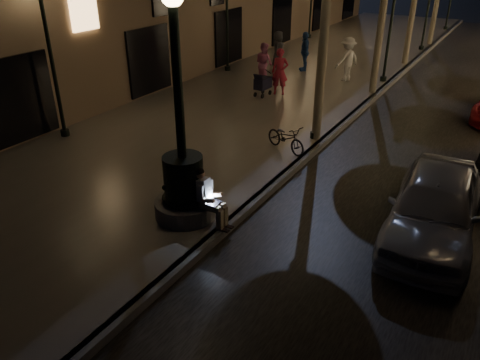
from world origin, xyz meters
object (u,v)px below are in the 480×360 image
Objects in this scene: lamp_left_b at (227,5)px; seated_man_laptop at (207,195)px; lamp_left_a at (48,41)px; pedestrian_dark at (278,49)px; pedestrian_red at (280,72)px; pedestrian_white at (347,59)px; lamp_curb_b at (393,11)px; lamp_curb_a at (322,42)px; bicycle at (286,138)px; fountain_lamppost at (183,177)px; pedestrian_pink at (264,63)px; stroller at (263,83)px; pedestrian_blue at (305,51)px; car_front at (434,207)px.

seated_man_laptop is at bearing -59.70° from lamp_left_b.
lamp_left_a is 2.75× the size of pedestrian_dark.
pedestrian_white reaches higher than pedestrian_red.
lamp_curb_b is 2.50× the size of pedestrian_white.
lamp_left_b is 5.01m from pedestrian_red.
lamp_curb_b is at bearing 145.09° from pedestrian_white.
lamp_curb_a reaches higher than bicycle.
pedestrian_red reaches higher than bicycle.
fountain_lamppost is 2.71× the size of pedestrian_white.
pedestrian_red is at bearing 63.01° from lamp_left_a.
lamp_left_a is 2.59× the size of pedestrian_red.
pedestrian_pink is at bearing 179.87° from pedestrian_dark.
pedestrian_pink is at bearing -22.79° from lamp_left_b.
fountain_lamppost is at bearing 180.00° from seated_man_laptop.
fountain_lamppost reaches higher than stroller.
lamp_left_a is at bearing 162.65° from fountain_lamppost.
pedestrian_dark reaches higher than stroller.
lamp_left_a is 1.00× the size of lamp_left_b.
fountain_lamppost reaches higher than pedestrian_white.
pedestrian_blue is 1.42m from pedestrian_dark.
lamp_left_a is at bearing 164.08° from seated_man_laptop.
seated_man_laptop is at bearing -90.84° from lamp_curb_a.
pedestrian_red reaches higher than car_front.
stroller is 0.68× the size of bicycle.
lamp_left_a is 12.52m from pedestrian_blue.
seated_man_laptop is at bearing 33.41° from pedestrian_white.
pedestrian_red is at bearing 130.03° from lamp_curb_a.
pedestrian_red is at bearing 56.73° from stroller.
lamp_curb_b is at bearing 58.97° from pedestrian_blue.
pedestrian_dark is at bearing 50.23° from bicycle.
fountain_lamppost is at bearing -176.99° from pedestrian_dark.
stroller is 2.00m from pedestrian_pink.
seated_man_laptop is 4.62m from bicycle.
seated_man_laptop is at bearing 135.50° from pedestrian_pink.
lamp_curb_a is 9.07m from pedestrian_blue.
lamp_curb_a reaches higher than stroller.
pedestrian_blue is at bearing 121.92° from car_front.
fountain_lamppost is 1.16× the size of car_front.
fountain_lamppost reaches higher than lamp_left_b.
lamp_curb_b reaches higher than stroller.
stroller is at bearing -126.69° from lamp_curb_b.
pedestrian_red is 1.05× the size of pedestrian_pink.
lamp_left_a reaches higher than pedestrian_white.
fountain_lamppost reaches higher than seated_man_laptop.
pedestrian_red is at bearing -126.58° from lamp_curb_b.
lamp_curb_a is 1.07× the size of car_front.
lamp_curb_b reaches higher than pedestrian_red.
stroller is 5.60m from bicycle.
pedestrian_white is at bearing 29.83° from bicycle.
fountain_lamppost is at bearing -158.43° from car_front.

